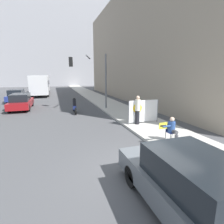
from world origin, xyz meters
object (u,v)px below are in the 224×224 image
at_px(protest_banner, 143,111).
at_px(car_on_road_nearest, 21,102).
at_px(city_bus_on_road, 41,84).
at_px(parked_car_curbside, 191,186).
at_px(car_on_road_midblock, 17,96).
at_px(jogger_on_sidewalk, 138,110).
at_px(motorcycle_on_road, 74,107).
at_px(seated_protester, 172,129).
at_px(traffic_light_pole, 92,72).

bearing_deg(protest_banner, car_on_road_nearest, 134.83).
bearing_deg(city_bus_on_road, parked_car_curbside, -80.44).
bearing_deg(car_on_road_midblock, jogger_on_sidewalk, -56.66).
height_order(car_on_road_nearest, car_on_road_midblock, car_on_road_midblock).
distance_m(city_bus_on_road, motorcycle_on_road, 16.92).
distance_m(seated_protester, car_on_road_nearest, 14.53).
xyz_separation_m(car_on_road_nearest, motorcycle_on_road, (4.68, -3.34, -0.19)).
relative_size(protest_banner, car_on_road_midblock, 0.48).
distance_m(car_on_road_midblock, city_bus_on_road, 7.98).
distance_m(protest_banner, car_on_road_nearest, 12.11).
height_order(jogger_on_sidewalk, parked_car_curbside, jogger_on_sidewalk).
bearing_deg(parked_car_curbside, seated_protester, 58.40).
bearing_deg(seated_protester, jogger_on_sidewalk, 88.35).
bearing_deg(car_on_road_nearest, parked_car_curbside, -69.33).
height_order(protest_banner, car_on_road_midblock, protest_banner).
distance_m(parked_car_curbside, city_bus_on_road, 29.30).
bearing_deg(seated_protester, traffic_light_pole, 95.25).
height_order(seated_protester, traffic_light_pole, traffic_light_pole).
relative_size(car_on_road_nearest, car_on_road_midblock, 1.04).
bearing_deg(parked_car_curbside, car_on_road_nearest, 110.67).
bearing_deg(jogger_on_sidewalk, parked_car_curbside, 58.78).
bearing_deg(parked_car_curbside, car_on_road_midblock, 108.82).
distance_m(car_on_road_nearest, motorcycle_on_road, 5.75).
bearing_deg(jogger_on_sidewalk, seated_protester, 78.82).
bearing_deg(car_on_road_nearest, traffic_light_pole, -18.98).
distance_m(jogger_on_sidewalk, traffic_light_pole, 7.07).
xyz_separation_m(jogger_on_sidewalk, car_on_road_midblock, (-9.41, 14.30, -0.33)).
bearing_deg(seated_protester, car_on_road_nearest, 119.77).
xyz_separation_m(protest_banner, car_on_road_nearest, (-8.54, 8.59, -0.20)).
bearing_deg(car_on_road_midblock, traffic_light_pole, -45.00).
height_order(seated_protester, car_on_road_nearest, car_on_road_nearest).
relative_size(parked_car_curbside, car_on_road_midblock, 0.97).
relative_size(seated_protester, protest_banner, 0.55).
bearing_deg(protest_banner, car_on_road_midblock, 124.81).
height_order(traffic_light_pole, motorcycle_on_road, traffic_light_pole).
distance_m(car_on_road_midblock, motorcycle_on_road, 10.80).
xyz_separation_m(traffic_light_pole, parked_car_curbside, (-0.59, -13.48, -2.80)).
relative_size(car_on_road_midblock, city_bus_on_road, 0.42).
relative_size(jogger_on_sidewalk, parked_car_curbside, 0.42).
height_order(protest_banner, parked_car_curbside, protest_banner).
height_order(jogger_on_sidewalk, city_bus_on_road, city_bus_on_road).
bearing_deg(city_bus_on_road, jogger_on_sidewalk, -72.22).
bearing_deg(car_on_road_nearest, city_bus_on_road, 85.35).
height_order(protest_banner, city_bus_on_road, city_bus_on_road).
xyz_separation_m(car_on_road_midblock, motorcycle_on_road, (6.02, -8.96, -0.19)).
relative_size(parked_car_curbside, car_on_road_nearest, 0.94).
bearing_deg(seated_protester, motorcycle_on_road, 107.68).
xyz_separation_m(protest_banner, city_bus_on_road, (-7.47, 21.74, 0.87)).
xyz_separation_m(seated_protester, city_bus_on_road, (-7.18, 25.11, 1.06)).
bearing_deg(motorcycle_on_road, car_on_road_nearest, 144.49).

